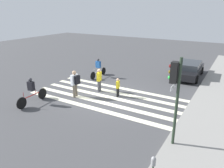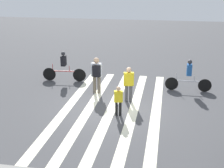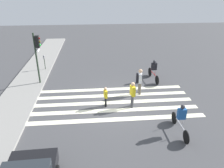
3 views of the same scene
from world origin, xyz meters
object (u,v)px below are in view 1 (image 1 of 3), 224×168
at_px(parking_meter, 153,167).
at_px(pedestrian_adult_blue_shirt, 99,79).
at_px(cyclist_mid_street, 32,90).
at_px(car_parked_silver_sedan, 189,69).
at_px(pedestrian_child_with_backpack, 75,82).
at_px(traffic_light, 175,86).
at_px(cyclist_near_curb, 98,67).
at_px(pedestrian_adult_yellow_jacket, 118,86).

distance_m(parking_meter, pedestrian_adult_blue_shirt, 9.36).
height_order(cyclist_mid_street, car_parked_silver_sedan, cyclist_mid_street).
xyz_separation_m(cyclist_mid_street, car_parked_silver_sedan, (-10.61, 7.03, -0.20)).
bearing_deg(pedestrian_child_with_backpack, cyclist_mid_street, 156.34).
bearing_deg(traffic_light, parking_meter, 5.46).
xyz_separation_m(parking_meter, cyclist_mid_street, (-2.89, -8.80, -0.17)).
xyz_separation_m(parking_meter, cyclist_near_curb, (-9.53, -8.39, -0.18)).
relative_size(traffic_light, cyclist_near_curb, 1.69).
bearing_deg(pedestrian_adult_blue_shirt, pedestrian_adult_yellow_jacket, -108.62).
xyz_separation_m(pedestrian_adult_yellow_jacket, cyclist_mid_street, (3.66, -3.95, 0.16)).
relative_size(traffic_light, car_parked_silver_sedan, 0.80).
xyz_separation_m(parking_meter, car_parked_silver_sedan, (-13.50, -1.77, -0.37)).
relative_size(traffic_light, pedestrian_adult_blue_shirt, 2.36).
height_order(parking_meter, pedestrian_adult_blue_shirt, pedestrian_adult_blue_shirt).
height_order(pedestrian_adult_yellow_jacket, cyclist_near_curb, cyclist_near_curb).
bearing_deg(parking_meter, cyclist_near_curb, -138.64).
height_order(cyclist_mid_street, cyclist_near_curb, cyclist_mid_street).
distance_m(pedestrian_child_with_backpack, pedestrian_adult_blue_shirt, 1.84).
height_order(parking_meter, cyclist_mid_street, cyclist_mid_street).
distance_m(parking_meter, pedestrian_child_with_backpack, 8.83).
bearing_deg(traffic_light, pedestrian_child_with_backpack, -107.77).
bearing_deg(car_parked_silver_sedan, traffic_light, 6.37).
xyz_separation_m(pedestrian_adult_yellow_jacket, car_parked_silver_sedan, (-6.95, 3.07, -0.04)).
relative_size(pedestrian_adult_blue_shirt, cyclist_near_curb, 0.71).
height_order(pedestrian_adult_blue_shirt, cyclist_mid_street, cyclist_mid_street).
height_order(traffic_light, cyclist_mid_street, traffic_light).
xyz_separation_m(parking_meter, pedestrian_adult_blue_shirt, (-6.77, -6.46, -0.12)).
bearing_deg(traffic_light, cyclist_near_curb, -129.37).
relative_size(pedestrian_adult_yellow_jacket, cyclist_mid_street, 0.53).
height_order(traffic_light, parking_meter, traffic_light).
relative_size(traffic_light, pedestrian_child_with_backpack, 2.14).
distance_m(parking_meter, cyclist_near_curb, 12.70).
distance_m(pedestrian_adult_blue_shirt, cyclist_mid_street, 4.53).
bearing_deg(pedestrian_adult_blue_shirt, pedestrian_child_with_backpack, 144.50).
xyz_separation_m(cyclist_mid_street, cyclist_near_curb, (-6.64, 0.41, -0.01)).
bearing_deg(pedestrian_adult_blue_shirt, parking_meter, -147.46).
xyz_separation_m(traffic_light, pedestrian_adult_blue_shirt, (-3.90, -6.18, -1.78)).
relative_size(pedestrian_adult_yellow_jacket, pedestrian_adult_blue_shirt, 0.78).
height_order(traffic_light, pedestrian_adult_blue_shirt, traffic_light).
bearing_deg(pedestrian_adult_blue_shirt, cyclist_mid_street, 137.72).
height_order(pedestrian_child_with_backpack, cyclist_near_curb, pedestrian_child_with_backpack).
relative_size(parking_meter, cyclist_mid_street, 0.58).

